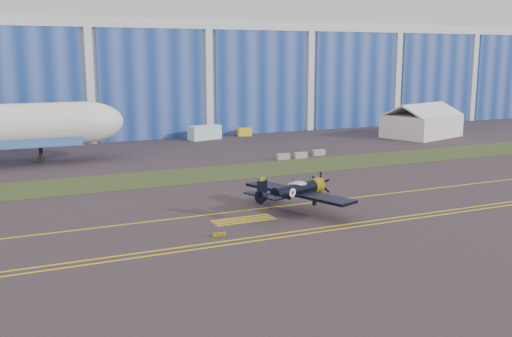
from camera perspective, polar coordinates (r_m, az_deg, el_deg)
name	(u,v)px	position (r m, az deg, el deg)	size (l,w,h in m)	color
ground	(355,186)	(71.91, 9.42, -1.64)	(260.00, 260.00, 0.00)	#372C31
grass_median	(298,166)	(83.60, 4.04, 0.22)	(260.00, 10.00, 0.02)	#475128
hangar	(173,57)	(135.69, -7.91, 10.51)	(220.00, 45.70, 30.00)	silver
taxiway_centreline	(381,195)	(67.94, 11.79, -2.45)	(200.00, 0.20, 0.02)	yellow
edge_line_near	(440,215)	(60.83, 17.12, -4.25)	(80.00, 0.20, 0.02)	yellow
edge_line_far	(433,212)	(61.55, 16.50, -4.04)	(80.00, 0.20, 0.02)	yellow
hold_short_ladder	(244,220)	(56.48, -1.19, -4.90)	(6.00, 2.40, 0.02)	yellow
guard_board_left	(219,234)	(51.51, -3.55, -6.28)	(1.20, 0.15, 0.35)	yellow
warbird	(295,190)	(58.73, 3.69, -2.06)	(14.08, 15.42, 3.76)	black
tent	(422,120)	(117.74, 15.52, 4.47)	(16.12, 13.72, 6.38)	white
shipping_container	(205,133)	(110.35, -4.91, 3.43)	(5.96, 2.39, 2.58)	#CAEBF8
tug	(244,132)	(115.18, -1.12, 3.51)	(2.59, 1.62, 1.51)	yellow
barrier_a	(283,157)	(88.84, 2.61, 1.14)	(2.00, 0.60, 0.90)	gray
barrier_b	(301,155)	(90.15, 4.28, 1.26)	(2.00, 0.60, 0.90)	#9A9A8B
barrier_c	(319,152)	(93.02, 6.01, 1.53)	(2.00, 0.60, 0.90)	gray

